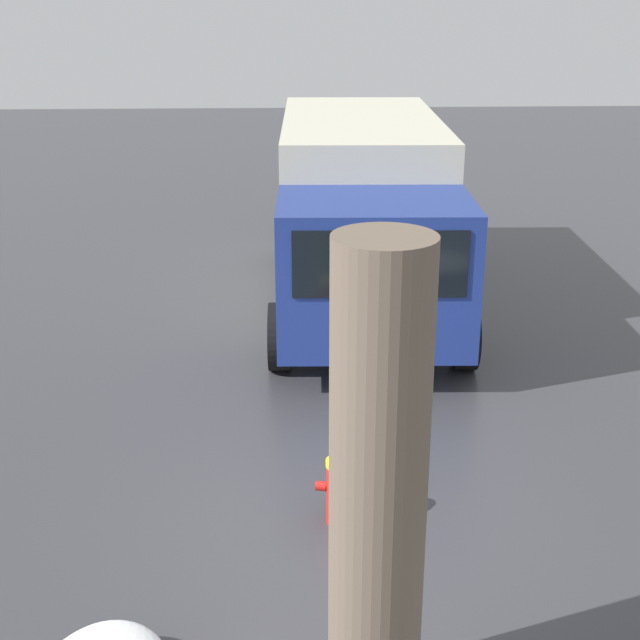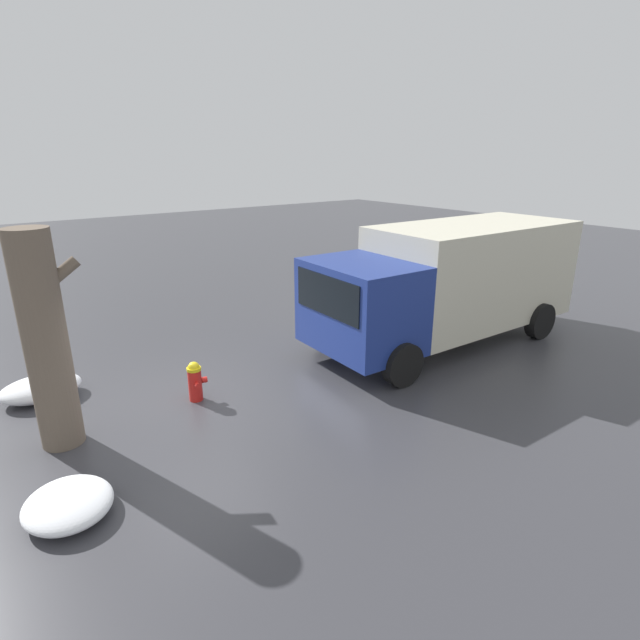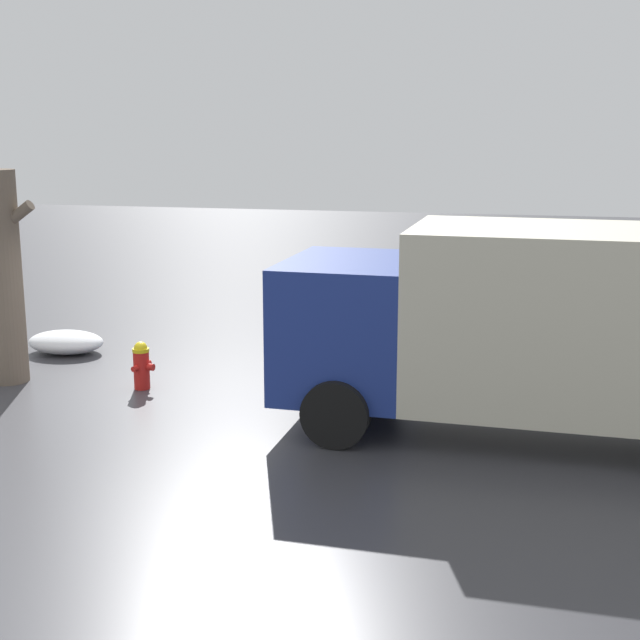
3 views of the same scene
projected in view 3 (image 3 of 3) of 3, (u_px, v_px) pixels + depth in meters
The scene contains 5 objects.
ground_plane at pixel (142, 389), 14.21m from camera, with size 60.00×60.00×0.00m, color #38383D.
fire_hydrant at pixel (142, 365), 14.13m from camera, with size 0.37×0.46×0.77m.
tree_trunk at pixel (2, 277), 14.26m from camera, with size 0.97×0.63×3.44m.
delivery_truck at pixel (552, 323), 11.80m from camera, with size 7.05×2.89×2.81m.
snow_pile_curbside at pixel (66, 342), 16.40m from camera, with size 1.42×1.02×0.41m.
Camera 3 is at (5.85, -12.65, 4.12)m, focal length 50.00 mm.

